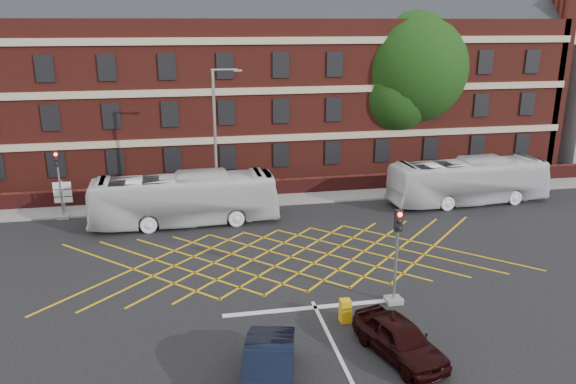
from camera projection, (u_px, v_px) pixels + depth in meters
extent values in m
plane|color=black|center=(299.00, 273.00, 27.44)|extent=(120.00, 120.00, 0.00)
cube|color=#5A1E17|center=(244.00, 95.00, 46.36)|extent=(50.00, 12.00, 12.00)
cube|color=black|center=(243.00, 19.00, 44.61)|extent=(51.00, 10.61, 10.61)
cube|color=#B7A88C|center=(254.00, 91.00, 40.36)|extent=(50.00, 0.18, 0.50)
cube|color=black|center=(254.00, 112.00, 40.81)|extent=(1.20, 0.14, 1.80)
cube|color=#481413|center=(261.00, 188.00, 39.49)|extent=(56.00, 0.50, 1.10)
cube|color=slate|center=(263.00, 199.00, 38.70)|extent=(60.00, 3.00, 0.12)
cube|color=#CC990C|center=(291.00, 257.00, 29.32)|extent=(8.22, 8.22, 0.02)
cube|color=silver|center=(315.00, 307.00, 24.15)|extent=(8.00, 0.30, 0.02)
imported|color=silver|center=(185.00, 199.00, 33.74)|extent=(11.27, 2.90, 3.12)
imported|color=silver|center=(468.00, 181.00, 37.65)|extent=(11.09, 3.18, 3.05)
imported|color=black|center=(268.00, 371.00, 18.45)|extent=(2.64, 4.95, 1.55)
imported|color=black|center=(399.00, 339.00, 20.45)|extent=(2.83, 4.55, 1.45)
cylinder|color=black|center=(406.00, 131.00, 45.85)|extent=(0.90, 0.90, 6.46)
sphere|color=black|center=(410.00, 68.00, 44.39)|extent=(8.97, 8.97, 8.97)
sphere|color=black|center=(395.00, 95.00, 43.95)|extent=(5.83, 5.83, 5.83)
sphere|color=black|center=(423.00, 87.00, 45.88)|extent=(5.38, 5.38, 5.38)
cube|color=slate|center=(394.00, 300.00, 24.59)|extent=(0.70, 0.70, 0.20)
cylinder|color=gray|center=(396.00, 266.00, 24.11)|extent=(0.12, 0.12, 3.50)
cube|color=black|center=(398.00, 221.00, 23.51)|extent=(0.30, 0.25, 0.95)
sphere|color=#FF0C05|center=(400.00, 215.00, 23.28)|extent=(0.20, 0.20, 0.20)
cube|color=slate|center=(64.00, 216.00, 35.12)|extent=(0.70, 0.70, 0.20)
cylinder|color=gray|center=(61.00, 191.00, 34.64)|extent=(0.12, 0.12, 3.50)
cube|color=black|center=(57.00, 159.00, 34.04)|extent=(0.30, 0.25, 0.95)
sphere|color=#FF0C05|center=(56.00, 154.00, 33.81)|extent=(0.20, 0.20, 0.20)
cube|color=slate|center=(218.00, 212.00, 35.95)|extent=(1.00, 1.00, 0.20)
cylinder|color=gray|center=(215.00, 144.00, 34.66)|extent=(0.18, 0.18, 9.04)
cylinder|color=gray|center=(224.00, 70.00, 33.47)|extent=(1.60, 0.12, 0.12)
cube|color=gray|center=(238.00, 70.00, 33.63)|extent=(0.50, 0.20, 0.12)
cylinder|color=gray|center=(63.00, 197.00, 35.62)|extent=(0.10, 0.10, 2.20)
cube|color=silver|center=(62.00, 186.00, 35.32)|extent=(1.10, 0.06, 0.45)
cube|color=silver|center=(63.00, 193.00, 35.46)|extent=(1.10, 0.06, 0.40)
cube|color=silver|center=(64.00, 200.00, 35.59)|extent=(1.10, 0.06, 0.35)
cube|color=#DFA40D|center=(345.00, 311.00, 22.89)|extent=(0.43, 0.44, 0.97)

